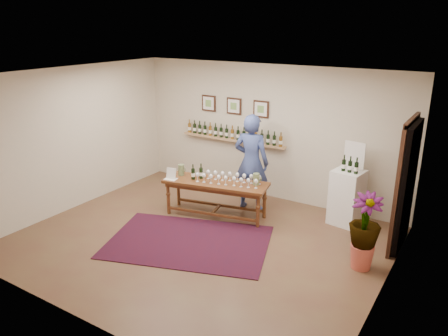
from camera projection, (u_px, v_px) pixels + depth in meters
The scene contains 14 objects.
ground at pixel (199, 241), 7.51m from camera, with size 6.00×6.00×0.00m, color brown.
room_shell at pixel (359, 171), 7.58m from camera, with size 6.00×6.00×6.00m.
rug at pixel (189, 242), 7.47m from camera, with size 2.70×1.80×0.01m, color #4F0E15.
tasting_table at pixel (216, 187), 8.32m from camera, with size 2.08×1.04×0.71m.
table_glasses at pixel (228, 178), 8.18m from camera, with size 1.34×0.31×0.19m, color white, non-canonical shape.
table_bottles at pixel (197, 171), 8.37m from camera, with size 0.31×0.18×0.33m, color black, non-canonical shape.
pitcher_left at pixel (181, 170), 8.59m from camera, with size 0.14×0.14×0.22m, color #637247, non-canonical shape.
pitcher_right at pixel (256, 179), 8.08m from camera, with size 0.14×0.14×0.22m, color #637247, non-canonical shape.
menu_card at pixel (171, 174), 8.39m from camera, with size 0.24×0.17×0.21m, color silver.
display_pedestal at pixel (347, 197), 8.04m from camera, with size 0.52×0.52×1.03m, color white.
pedestal_bottles at pixel (350, 164), 7.74m from camera, with size 0.33×0.09×0.33m, color black, non-canonical shape.
info_sign at pixel (354, 155), 7.87m from camera, with size 0.39×0.02×0.54m, color silver.
potted_plant at pixel (364, 232), 6.51m from camera, with size 0.68×0.68×1.04m.
person at pixel (251, 162), 8.55m from camera, with size 0.71×0.46×1.93m, color navy.
Camera 1 is at (3.94, -5.47, 3.58)m, focal length 35.00 mm.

